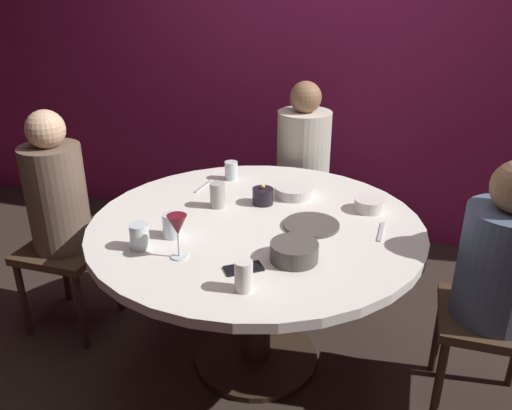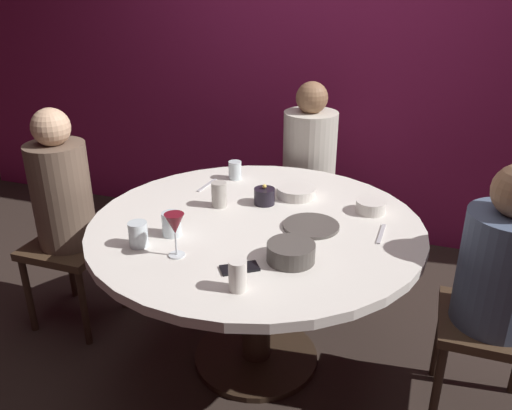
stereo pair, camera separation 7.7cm
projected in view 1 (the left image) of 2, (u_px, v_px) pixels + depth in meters
name	position (u px, v px, depth m)	size (l,w,h in m)	color
ground_plane	(256.00, 358.00, 2.58)	(8.00, 8.00, 0.00)	#2D231E
back_wall	(326.00, 46.00, 3.41)	(6.00, 0.10, 2.60)	maroon
dining_table	(256.00, 250.00, 2.33)	(1.45, 1.45, 0.75)	silver
seated_diner_left	(57.00, 201.00, 2.56)	(0.40, 0.40, 1.17)	#3F2D1E
seated_diner_back	(303.00, 158.00, 3.13)	(0.40, 0.40, 1.18)	#3F2D1E
seated_diner_right	(502.00, 265.00, 2.02)	(0.40, 0.40, 1.13)	#3F2D1E
candle_holder	(263.00, 196.00, 2.44)	(0.10, 0.10, 0.10)	black
wine_glass	(177.00, 227.00, 1.94)	(0.08, 0.08, 0.18)	silver
dinner_plate	(311.00, 225.00, 2.23)	(0.24, 0.24, 0.01)	#4C4742
cell_phone	(244.00, 268.00, 1.91)	(0.07, 0.14, 0.01)	black
bowl_serving_large	(369.00, 205.00, 2.37)	(0.13, 0.13, 0.06)	silver
bowl_salad_center	(294.00, 191.00, 2.53)	(0.19, 0.19, 0.05)	silver
bowl_small_white	(294.00, 252.00, 1.96)	(0.18, 0.18, 0.07)	#4C4742
cup_near_candle	(140.00, 236.00, 2.04)	(0.08, 0.08, 0.10)	silver
cup_by_left_diner	(172.00, 225.00, 2.13)	(0.08, 0.08, 0.10)	silver
cup_by_right_diner	(231.00, 170.00, 2.73)	(0.07, 0.07, 0.10)	silver
cup_center_front	(244.00, 276.00, 1.76)	(0.06, 0.06, 0.11)	silver
cup_far_edge	(218.00, 195.00, 2.40)	(0.07, 0.07, 0.12)	#B2ADA3
fork_near_plate	(381.00, 232.00, 2.18)	(0.02, 0.18, 0.01)	#B7B7BC
knife_near_plate	(204.00, 186.00, 2.65)	(0.02, 0.18, 0.01)	#B7B7BC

